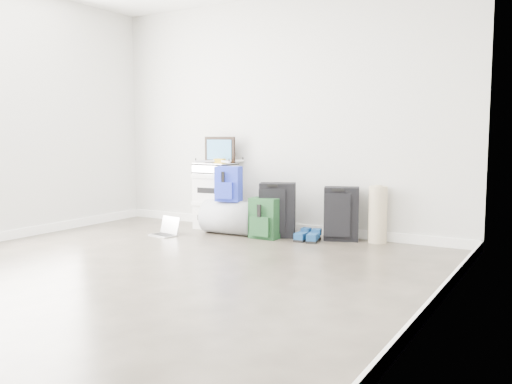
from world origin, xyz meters
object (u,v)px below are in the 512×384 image
Objects in this scene: boxes_stack at (215,201)px; duffel_bag at (230,217)px; large_suitcase at (277,210)px; briefcase at (215,168)px; carry_on at (341,214)px; laptop at (166,231)px.

duffel_bag is (0.37, -0.25, -0.14)m from boxes_stack.
boxes_stack is 1.10× the size of large_suitcase.
boxes_stack is 0.46m from duffel_bag.
briefcase reaches higher than boxes_stack.
boxes_stack is 1.60m from carry_on.
briefcase is 1.02m from large_suitcase.
duffel_bag is at bearing -39.31° from boxes_stack.
large_suitcase is 1.83× the size of laptop.
laptop is (-0.20, -0.69, -0.28)m from boxes_stack.
briefcase is 0.74× the size of duffel_bag.
boxes_stack is at bearing -85.72° from briefcase.
laptop is at bearing -177.98° from carry_on.
laptop is at bearing -176.63° from large_suitcase.
duffel_bag is 1.87× the size of laptop.
briefcase reaches higher than laptop.
laptop is (-1.80, -0.73, -0.24)m from carry_on.
briefcase is 1.38× the size of laptop.
laptop is (-0.57, -0.44, -0.14)m from duffel_bag.
briefcase is 1.66m from carry_on.
carry_on is at bearing -9.06° from large_suitcase.
boxes_stack is 1.15× the size of carry_on.
boxes_stack is at bearing 148.72° from large_suitcase.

